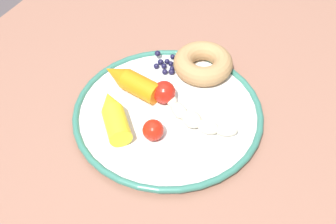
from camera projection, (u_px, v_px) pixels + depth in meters
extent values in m
cube|color=#966451|center=(145.00, 129.00, 0.81)|extent=(1.12, 0.90, 0.03)
cube|color=#92634D|center=(121.00, 58.00, 1.50)|extent=(0.05, 0.05, 0.70)
cylinder|color=silver|center=(168.00, 114.00, 0.81)|extent=(0.33, 0.33, 0.01)
torus|color=#357563|center=(168.00, 112.00, 0.81)|extent=(0.34, 0.34, 0.01)
ellipsoid|color=beige|center=(171.00, 100.00, 0.81)|extent=(0.04, 0.04, 0.02)
ellipsoid|color=beige|center=(179.00, 110.00, 0.79)|extent=(0.04, 0.05, 0.02)
ellipsoid|color=beige|center=(192.00, 119.00, 0.77)|extent=(0.04, 0.04, 0.03)
ellipsoid|color=beige|center=(208.00, 127.00, 0.76)|extent=(0.03, 0.04, 0.02)
ellipsoid|color=beige|center=(227.00, 131.00, 0.76)|extent=(0.03, 0.04, 0.02)
cylinder|color=orange|center=(141.00, 87.00, 0.82)|extent=(0.05, 0.08, 0.04)
cone|color=orange|center=(116.00, 74.00, 0.84)|extent=(0.05, 0.05, 0.04)
cylinder|color=yellow|center=(117.00, 125.00, 0.76)|extent=(0.08, 0.08, 0.04)
cone|color=yellow|center=(110.00, 102.00, 0.80)|extent=(0.06, 0.06, 0.04)
torus|color=#AF8352|center=(203.00, 63.00, 0.87)|extent=(0.15, 0.15, 0.04)
sphere|color=#191638|center=(171.00, 64.00, 0.89)|extent=(0.01, 0.01, 0.01)
sphere|color=#191638|center=(161.00, 62.00, 0.89)|extent=(0.01, 0.01, 0.01)
sphere|color=#191638|center=(172.00, 69.00, 0.88)|extent=(0.01, 0.01, 0.01)
sphere|color=#191638|center=(156.00, 66.00, 0.88)|extent=(0.01, 0.01, 0.01)
sphere|color=#191638|center=(167.00, 61.00, 0.89)|extent=(0.01, 0.01, 0.01)
sphere|color=#191638|center=(164.00, 66.00, 0.88)|extent=(0.01, 0.01, 0.01)
sphere|color=#191638|center=(177.00, 61.00, 0.89)|extent=(0.01, 0.01, 0.01)
sphere|color=#191638|center=(171.00, 72.00, 0.87)|extent=(0.01, 0.01, 0.01)
sphere|color=#191638|center=(173.00, 57.00, 0.90)|extent=(0.01, 0.01, 0.01)
sphere|color=#191638|center=(165.00, 72.00, 0.87)|extent=(0.01, 0.01, 0.01)
sphere|color=#191638|center=(178.00, 61.00, 0.88)|extent=(0.01, 0.01, 0.01)
sphere|color=#191638|center=(158.00, 54.00, 0.89)|extent=(0.01, 0.01, 0.01)
sphere|color=red|center=(164.00, 92.00, 0.81)|extent=(0.04, 0.04, 0.04)
sphere|color=red|center=(153.00, 130.00, 0.75)|extent=(0.04, 0.04, 0.04)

